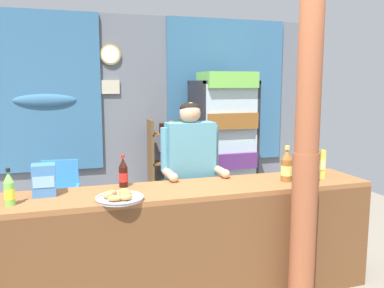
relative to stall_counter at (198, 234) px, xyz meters
The scene contains 15 objects.
ground_plane 1.02m from the stall_counter, 95.73° to the left, with size 7.77×7.77×0.00m, color gray.
back_wall_curtained 2.79m from the stall_counter, 90.83° to the left, with size 5.14×0.22×2.64m.
stall_counter is the anchor object (origin of this frame).
timber_post 1.02m from the stall_counter, 23.92° to the right, with size 0.22×0.19×2.48m.
drink_fridge 2.40m from the stall_counter, 62.86° to the left, with size 0.78×0.69×1.89m.
bottle_shelf_rack 2.36m from the stall_counter, 81.28° to the left, with size 0.48×0.28×1.28m.
plastic_lawn_chair 2.19m from the stall_counter, 117.86° to the left, with size 0.48×0.48×0.86m.
shopkeeper 0.74m from the stall_counter, 77.62° to the left, with size 0.55×0.42×1.58m.
soda_bottle_iced_tea 0.95m from the stall_counter, ahead, with size 0.10×0.10×0.30m.
soda_bottle_water 1.02m from the stall_counter, ahead, with size 0.07×0.07×0.23m.
soda_bottle_lime_soda 1.42m from the stall_counter, behind, with size 0.07×0.07×0.26m.
soda_bottle_cola 0.76m from the stall_counter, 150.77° to the left, with size 0.07×0.07×0.26m.
snack_box_instant_noodle 1.19m from the stall_counter, ahead, with size 0.19×0.14×0.25m.
snack_box_biscuit 1.24m from the stall_counter, 168.85° to the left, with size 0.17×0.15×0.23m.
pastry_tray 0.72m from the stall_counter, behind, with size 0.34×0.34×0.07m.
Camera 1 is at (-0.92, -2.59, 1.75)m, focal length 38.75 mm.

